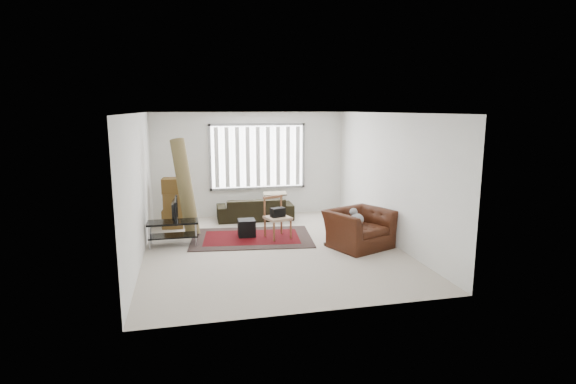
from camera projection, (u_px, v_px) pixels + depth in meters
name	position (u px, v px, depth m)	size (l,w,h in m)	color
room	(268.00, 159.00, 9.27)	(6.00, 6.02, 2.71)	beige
persian_rug	(252.00, 238.00, 9.78)	(2.77, 2.02, 0.02)	black
tv_stand	(173.00, 228.00, 9.21)	(1.02, 0.46, 0.51)	black
tv	(172.00, 210.00, 9.15)	(0.83, 0.11, 0.47)	black
subwoofer	(247.00, 228.00, 9.85)	(0.37, 0.37, 0.37)	black
moving_boxes	(173.00, 205.00, 10.59)	(0.53, 0.49, 1.18)	brown
white_flatpack	(183.00, 214.00, 10.64)	(0.50, 0.07, 0.64)	silver
rolled_rug	(185.00, 187.00, 9.94)	(0.32, 0.32, 2.14)	brown
sofa	(255.00, 205.00, 11.39)	(1.91, 0.82, 0.73)	black
side_chair	(277.00, 216.00, 9.70)	(0.61, 0.61, 0.91)	#A18469
armchair	(359.00, 226.00, 9.10)	(1.48, 1.40, 0.87)	#3B190C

